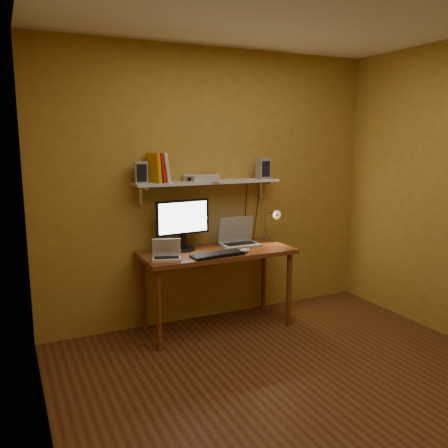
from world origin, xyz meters
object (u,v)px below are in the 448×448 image
speaker_right (263,169)px  desk (217,259)px  keyboard (217,255)px  mouse (245,251)px  speaker_left (141,173)px  router (201,178)px  shelf_camera (189,179)px  wall_shelf (208,182)px  netbook (167,253)px  monitor (183,222)px  desk_lamp (272,221)px  laptop (238,238)px

speaker_right → desk: bearing=-164.5°
keyboard → mouse: bearing=-1.6°
mouse → speaker_left: speaker_left is taller
speaker_left → speaker_right: (1.22, -0.00, 0.00)m
desk → speaker_left: (-0.64, 0.18, 0.81)m
mouse → router: size_ratio=0.31×
desk → shelf_camera: 0.78m
mouse → speaker_left: 1.15m
wall_shelf → router: size_ratio=4.30×
wall_shelf → netbook: 0.82m
wall_shelf → keyboard: bearing=-102.0°
keyboard → shelf_camera: bearing=106.2°
speaker_right → router: speaker_right is taller
desk → router: (-0.07, 0.19, 0.74)m
monitor → speaker_right: size_ratio=2.64×
wall_shelf → keyboard: (-0.08, -0.39, -0.60)m
speaker_left → shelf_camera: size_ratio=2.08×
keyboard → desk_lamp: (0.74, 0.32, 0.20)m
netbook → mouse: netbook is taller
desk → keyboard: bearing=-112.8°
desk_lamp → router: router is taller
mouse → wall_shelf: bearing=118.0°
desk_lamp → wall_shelf: bearing=174.1°
keyboard → desk_lamp: 0.83m
speaker_left → speaker_right: speaker_right is taller
monitor → netbook: monitor is taller
netbook → speaker_left: 0.74m
monitor → router: bearing=7.7°
monitor → router: size_ratio=1.58×
desk → wall_shelf: size_ratio=1.00×
wall_shelf → monitor: wall_shelf is taller
laptop → speaker_left: size_ratio=1.87×
laptop → netbook: size_ratio=1.26×
mouse → keyboard: bearing=-175.8°
mouse → speaker_right: bearing=44.2°
wall_shelf → laptop: size_ratio=3.91×
speaker_left → router: (0.57, 0.01, -0.07)m
desk_lamp → shelf_camera: size_ratio=4.07×
speaker_right → router: 0.65m
monitor → desk_lamp: monitor is taller
desk → monitor: (-0.27, 0.14, 0.35)m
mouse → shelf_camera: size_ratio=1.09×
router → desk_lamp: bearing=-4.8°
keyboard → speaker_right: size_ratio=2.44×
netbook → speaker_right: bearing=33.4°
keyboard → mouse: size_ratio=4.72×
monitor → shelf_camera: 0.40m
laptop → speaker_left: 1.13m
laptop → router: (-0.35, 0.06, 0.58)m
router → netbook: bearing=-146.4°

